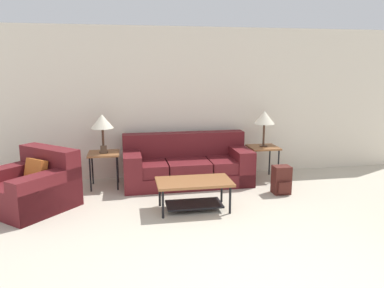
% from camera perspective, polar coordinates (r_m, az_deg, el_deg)
% --- Properties ---
extents(wall_back, '(8.80, 0.06, 2.60)m').
position_cam_1_polar(wall_back, '(6.63, -0.87, 6.25)').
color(wall_back, silver).
rests_on(wall_back, ground_plane).
extents(couch, '(2.10, 0.90, 0.82)m').
position_cam_1_polar(couch, '(6.28, -0.81, -3.35)').
color(couch, maroon).
rests_on(couch, ground_plane).
extents(armchair, '(1.42, 1.42, 0.80)m').
position_cam_1_polar(armchair, '(5.65, -23.18, -6.14)').
color(armchair, maroon).
rests_on(armchair, ground_plane).
extents(coffee_table, '(1.01, 0.56, 0.42)m').
position_cam_1_polar(coffee_table, '(5.11, 0.30, -6.75)').
color(coffee_table, '#935B33').
rests_on(coffee_table, ground_plane).
extents(side_table_left, '(0.49, 0.48, 0.57)m').
position_cam_1_polar(side_table_left, '(6.19, -13.28, -1.87)').
color(side_table_left, '#935B33').
rests_on(side_table_left, ground_plane).
extents(side_table_right, '(0.49, 0.48, 0.57)m').
position_cam_1_polar(side_table_right, '(6.60, 10.79, -0.92)').
color(side_table_right, '#935B33').
rests_on(side_table_right, ground_plane).
extents(table_lamp_left, '(0.35, 0.35, 0.62)m').
position_cam_1_polar(table_lamp_left, '(6.08, -13.53, 3.28)').
color(table_lamp_left, '#472D1E').
rests_on(table_lamp_left, side_table_left).
extents(table_lamp_right, '(0.35, 0.35, 0.62)m').
position_cam_1_polar(table_lamp_right, '(6.51, 10.98, 3.91)').
color(table_lamp_right, '#472D1E').
rests_on(table_lamp_right, side_table_right).
extents(backpack, '(0.26, 0.29, 0.44)m').
position_cam_1_polar(backpack, '(5.95, 13.47, -5.38)').
color(backpack, '#4C1E19').
rests_on(backpack, ground_plane).
extents(picture_frame, '(0.10, 0.04, 0.13)m').
position_cam_1_polar(picture_frame, '(6.09, -13.32, -0.84)').
color(picture_frame, '#4C3828').
rests_on(picture_frame, side_table_left).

